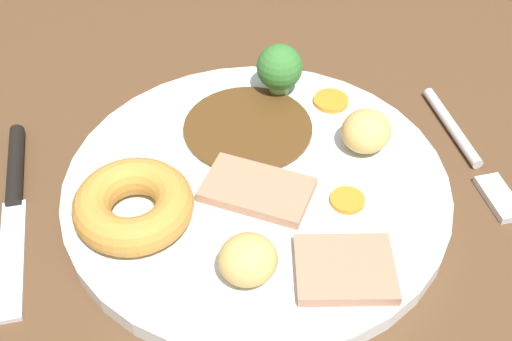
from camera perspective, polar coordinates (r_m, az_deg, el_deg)
name	(u,v)px	position (r cm, az deg, el deg)	size (l,w,h in cm)	color
dining_table	(226,215)	(51.35, -2.61, -3.85)	(120.00, 84.00, 3.60)	brown
dinner_plate	(256,186)	(49.90, 0.00, -1.38)	(28.98, 28.98, 1.40)	white
gravy_pool	(248,128)	(53.49, -0.71, 3.72)	(10.48, 10.48, 0.30)	#563819
meat_slice_main	(345,269)	(43.94, 7.70, -8.42)	(6.49, 5.33, 0.80)	tan
meat_slice_under	(257,190)	(48.16, 0.09, -1.66)	(7.81, 4.68, 0.80)	tan
yorkshire_pudding	(133,205)	(46.60, -10.56, -2.98)	(8.47, 8.47, 2.71)	#C68938
roast_potato_left	(250,259)	(42.56, -0.53, -7.69)	(3.80, 3.91, 3.12)	#D8B260
roast_potato_right	(366,131)	(51.72, 9.51, 3.38)	(3.81, 4.05, 3.16)	#D8B260
carrot_coin_front	(347,200)	(48.16, 7.91, -2.57)	(2.54, 2.54, 0.40)	orange
carrot_coin_back	(331,101)	(56.41, 6.50, 6.01)	(2.97, 2.97, 0.42)	orange
broccoli_floret	(280,68)	(55.88, 2.05, 8.83)	(3.90, 3.90, 4.56)	#8CB766
fork	(470,154)	(55.62, 18.03, 1.37)	(2.06, 15.27, 0.90)	silver
knife	(14,196)	(52.76, -20.19, -2.13)	(1.77, 18.51, 1.20)	black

